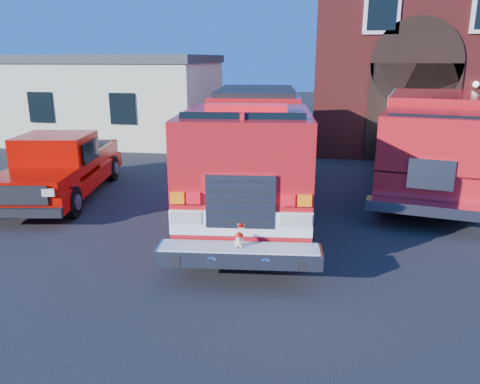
% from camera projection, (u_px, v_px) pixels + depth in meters
% --- Properties ---
extents(ground, '(100.00, 100.00, 0.00)m').
position_uv_depth(ground, '(247.00, 228.00, 12.03)').
color(ground, black).
rests_on(ground, ground).
extents(parking_stripe_mid, '(0.12, 3.00, 0.01)m').
position_uv_depth(parking_stripe_mid, '(468.00, 195.00, 14.83)').
color(parking_stripe_mid, yellow).
rests_on(parking_stripe_mid, ground).
extents(parking_stripe_far, '(0.12, 3.00, 0.01)m').
position_uv_depth(parking_stripe_far, '(444.00, 173.00, 17.68)').
color(parking_stripe_far, yellow).
rests_on(parking_stripe_far, ground).
extents(fire_station, '(15.20, 10.20, 8.45)m').
position_uv_depth(fire_station, '(472.00, 57.00, 22.75)').
color(fire_station, maroon).
rests_on(fire_station, ground).
extents(side_building, '(10.20, 8.20, 4.35)m').
position_uv_depth(side_building, '(117.00, 96.00, 25.12)').
color(side_building, beige).
rests_on(side_building, ground).
extents(fire_engine, '(3.84, 10.77, 3.25)m').
position_uv_depth(fire_engine, '(252.00, 148.00, 13.58)').
color(fire_engine, black).
rests_on(fire_engine, ground).
extents(pickup_truck, '(3.11, 6.40, 2.01)m').
position_uv_depth(pickup_truck, '(62.00, 167.00, 14.45)').
color(pickup_truck, black).
rests_on(pickup_truck, ground).
extents(secondary_truck, '(4.65, 9.66, 3.01)m').
position_uv_depth(secondary_truck, '(430.00, 138.00, 15.57)').
color(secondary_truck, black).
rests_on(secondary_truck, ground).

